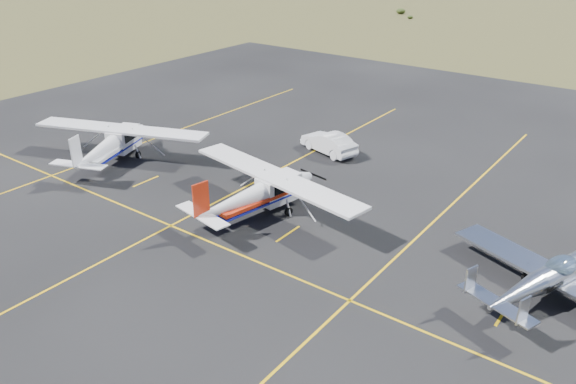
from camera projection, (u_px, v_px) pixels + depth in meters
ground at (450, 255)px, 27.03m from camera, size 1600.00×1600.00×0.00m
apron at (328, 215)px, 30.80m from camera, size 72.00×72.00×0.02m
aircraft_low_wing at (549, 278)px, 23.43m from camera, size 7.34×9.89×2.18m
aircraft_cessna at (259, 192)px, 30.23m from camera, size 7.48×12.21×3.08m
aircraft_plain at (112, 143)px, 37.03m from camera, size 8.65×11.99×3.10m
sedan at (329, 143)px, 38.92m from camera, size 2.70×4.69×1.46m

